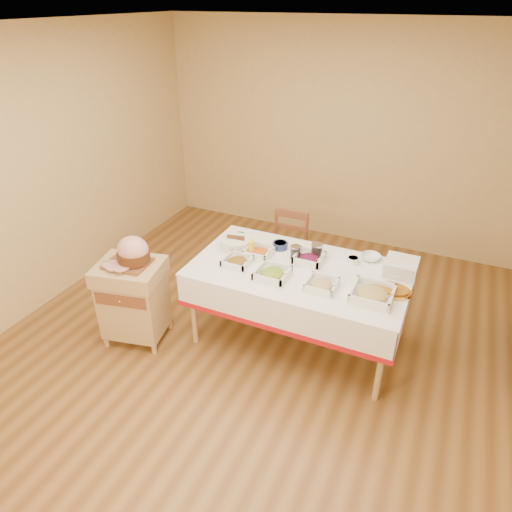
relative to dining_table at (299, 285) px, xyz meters
The scene contains 22 objects.
room_shell 0.82m from the dining_table, 135.00° to the right, with size 5.00×5.00×5.00m.
dining_table is the anchor object (origin of this frame).
butcher_cart 1.47m from the dining_table, 156.74° to the right, with size 0.64×0.57×0.78m.
dining_chair 0.85m from the dining_table, 118.26° to the left, with size 0.40×0.38×0.87m.
ham_on_board 1.44m from the dining_table, 157.25° to the right, with size 0.38×0.37×0.25m.
serving_dish_a 0.57m from the dining_table, 162.90° to the right, with size 0.23×0.22×0.10m.
serving_dish_b 0.33m from the dining_table, 126.27° to the right, with size 0.26×0.26×0.11m.
serving_dish_c 0.38m from the dining_table, 38.43° to the right, with size 0.24×0.24×0.10m.
serving_dish_d 0.70m from the dining_table, 15.06° to the right, with size 0.31×0.31×0.12m.
serving_dish_e 0.46m from the dining_table, behind, with size 0.24×0.23×0.11m.
serving_dish_f 0.24m from the dining_table, 76.36° to the left, with size 0.25×0.24×0.11m.
small_bowl_left 0.78m from the dining_table, 158.17° to the left, with size 0.12×0.12×0.05m.
small_bowl_mid 0.44m from the dining_table, 136.73° to the left, with size 0.14×0.14×0.06m.
small_bowl_right 0.52m from the dining_table, 36.38° to the left, with size 0.11×0.11×0.05m.
bowl_white_imported 0.33m from the dining_table, 99.10° to the left, with size 0.14×0.14×0.03m, color white.
bowl_small_imported 0.68m from the dining_table, 37.99° to the left, with size 0.16×0.16×0.05m, color white.
preserve_jar_left 0.28m from the dining_table, 121.64° to the left, with size 0.09×0.09×0.12m.
preserve_jar_right 0.34m from the dining_table, 75.02° to the left, with size 0.10×0.10×0.13m.
mustard_bottle 0.53m from the dining_table, behind, with size 0.05×0.05×0.17m.
bread_basket 0.69m from the dining_table, behind, with size 0.27×0.27×0.12m.
plate_stack 0.86m from the dining_table, 19.48° to the left, with size 0.26×0.26×0.13m.
brass_platter 0.79m from the dining_table, ahead, with size 0.31×0.22×0.04m.
Camera 1 is at (1.33, -2.85, 2.78)m, focal length 32.00 mm.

